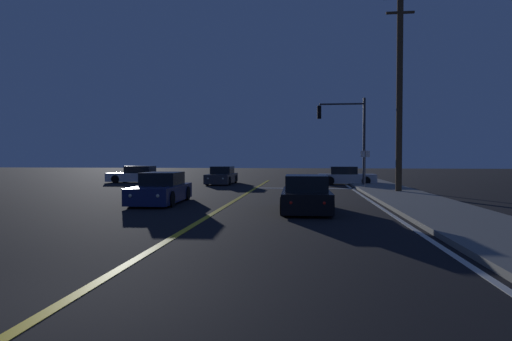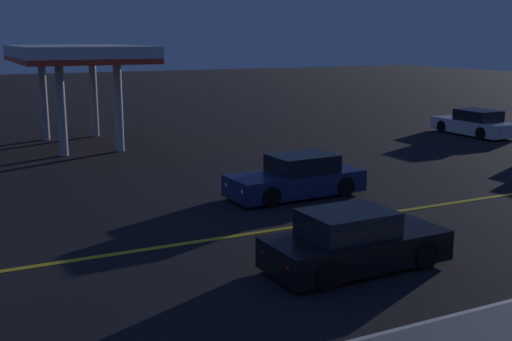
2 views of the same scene
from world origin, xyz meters
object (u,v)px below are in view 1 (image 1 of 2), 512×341
object	(u,v)px
car_far_approaching_charcoal	(222,176)
car_following_oncoming_black	(306,196)
car_side_waiting_silver	(346,177)
traffic_signal_near_right	(348,128)
car_lead_oncoming_white	(138,175)
street_sign_corner	(365,163)
car_mid_block_navy	(161,190)
utility_pole_right	(400,88)

from	to	relation	value
car_far_approaching_charcoal	car_following_oncoming_black	bearing A→B (deg)	111.35
car_side_waiting_silver	traffic_signal_near_right	world-z (taller)	traffic_signal_near_right
car_lead_oncoming_white	street_sign_corner	size ratio (longest dim) A/B	1.87
car_following_oncoming_black	street_sign_corner	bearing A→B (deg)	71.00
car_mid_block_navy	utility_pole_right	bearing A→B (deg)	-153.72
car_far_approaching_charcoal	car_mid_block_navy	distance (m)	14.03
car_far_approaching_charcoal	street_sign_corner	bearing A→B (deg)	154.82
utility_pole_right	car_far_approaching_charcoal	bearing A→B (deg)	145.89
car_side_waiting_silver	traffic_signal_near_right	size ratio (longest dim) A/B	0.69
car_side_waiting_silver	utility_pole_right	bearing A→B (deg)	14.24
traffic_signal_near_right	car_mid_block_navy	bearing A→B (deg)	53.01
car_following_oncoming_black	street_sign_corner	size ratio (longest dim) A/B	1.72
car_far_approaching_charcoal	traffic_signal_near_right	world-z (taller)	traffic_signal_near_right
car_lead_oncoming_white	car_far_approaching_charcoal	bearing A→B (deg)	-96.90
car_mid_block_navy	car_lead_oncoming_white	distance (m)	16.59
traffic_signal_near_right	car_far_approaching_charcoal	bearing A→B (deg)	-11.67
car_mid_block_navy	car_lead_oncoming_white	size ratio (longest dim) A/B	0.99
car_far_approaching_charcoal	street_sign_corner	world-z (taller)	street_sign_corner
car_far_approaching_charcoal	car_following_oncoming_black	distance (m)	17.41
car_lead_oncoming_white	utility_pole_right	bearing A→B (deg)	-114.49
traffic_signal_near_right	car_following_oncoming_black	bearing A→B (deg)	78.64
car_side_waiting_silver	utility_pole_right	distance (m)	9.89
utility_pole_right	car_following_oncoming_black	bearing A→B (deg)	-120.98
car_far_approaching_charcoal	utility_pole_right	bearing A→B (deg)	145.83
car_mid_block_navy	traffic_signal_near_right	size ratio (longest dim) A/B	0.75
car_following_oncoming_black	utility_pole_right	xyz separation A→B (m)	(5.08, 8.47, 5.24)
car_far_approaching_charcoal	utility_pole_right	size ratio (longest dim) A/B	0.41
car_lead_oncoming_white	traffic_signal_near_right	world-z (taller)	traffic_signal_near_right
car_following_oncoming_black	utility_pole_right	size ratio (longest dim) A/B	0.38
car_following_oncoming_black	utility_pole_right	world-z (taller)	utility_pole_right
car_following_oncoming_black	traffic_signal_near_right	distance (m)	14.99
car_following_oncoming_black	car_side_waiting_silver	bearing A→B (deg)	78.59
car_far_approaching_charcoal	traffic_signal_near_right	xyz separation A→B (m)	(9.23, -1.91, 3.44)
traffic_signal_near_right	street_sign_corner	xyz separation A→B (m)	(0.81, -2.80, -2.36)
car_far_approaching_charcoal	car_lead_oncoming_white	bearing A→B (deg)	-7.61
utility_pole_right	car_mid_block_navy	bearing A→B (deg)	-151.01
car_side_waiting_silver	utility_pole_right	xyz separation A→B (m)	(2.11, -8.12, 5.24)
car_far_approaching_charcoal	car_side_waiting_silver	xyz separation A→B (m)	(9.33, 0.37, -0.00)
car_far_approaching_charcoal	car_side_waiting_silver	bearing A→B (deg)	-177.79
car_far_approaching_charcoal	street_sign_corner	xyz separation A→B (m)	(10.04, -4.71, 1.08)
car_mid_block_navy	street_sign_corner	xyz separation A→B (m)	(9.95, 9.33, 1.08)
car_side_waiting_silver	utility_pole_right	size ratio (longest dim) A/B	0.37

